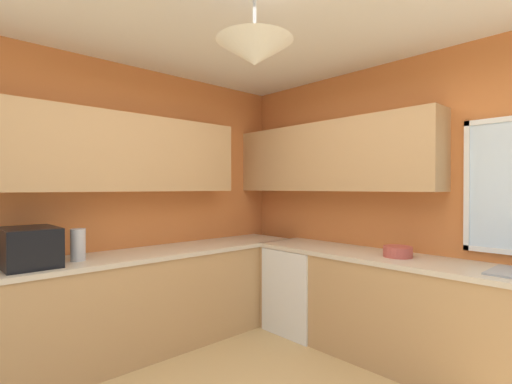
# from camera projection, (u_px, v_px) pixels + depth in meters

# --- Properties ---
(room_shell) EXTENTS (3.98, 3.91, 2.73)m
(room_shell) POSITION_uv_depth(u_px,v_px,m) (245.00, 141.00, 3.10)
(room_shell) COLOR #D17238
(room_shell) RESTS_ON ground_plane
(counter_run_left) EXTENTS (0.65, 3.52, 0.90)m
(counter_run_left) POSITION_uv_depth(u_px,v_px,m) (132.00, 304.00, 3.31)
(counter_run_left) COLOR tan
(counter_run_left) RESTS_ON ground_plane
(counter_run_back) EXTENTS (3.07, 0.65, 0.90)m
(counter_run_back) POSITION_uv_depth(u_px,v_px,m) (415.00, 314.00, 3.04)
(counter_run_back) COLOR tan
(counter_run_back) RESTS_ON ground_plane
(dishwasher) EXTENTS (0.60, 0.60, 0.85)m
(dishwasher) POSITION_uv_depth(u_px,v_px,m) (302.00, 289.00, 3.88)
(dishwasher) COLOR white
(dishwasher) RESTS_ON ground_plane
(microwave) EXTENTS (0.48, 0.36, 0.29)m
(microwave) POSITION_uv_depth(u_px,v_px,m) (29.00, 247.00, 2.77)
(microwave) COLOR black
(microwave) RESTS_ON counter_run_left
(kettle) EXTENTS (0.11, 0.11, 0.26)m
(kettle) POSITION_uv_depth(u_px,v_px,m) (78.00, 245.00, 2.98)
(kettle) COLOR #B7B7BC
(kettle) RESTS_ON counter_run_left
(bowl) EXTENTS (0.24, 0.24, 0.09)m
(bowl) POSITION_uv_depth(u_px,v_px,m) (398.00, 252.00, 3.15)
(bowl) COLOR #B74C42
(bowl) RESTS_ON counter_run_back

